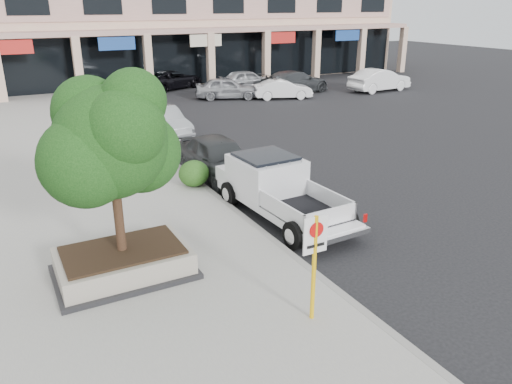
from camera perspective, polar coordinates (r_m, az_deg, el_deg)
ground at (r=14.21m, az=8.71°, el=-5.65°), size 120.00×120.00×0.00m
sidewalk at (r=17.38m, az=-18.58°, el=-1.23°), size 8.00×52.00×0.15m
curb at (r=18.33m, az=-6.44°, el=0.90°), size 0.20×52.00×0.15m
strip_mall at (r=46.79m, az=-8.83°, el=18.68°), size 40.55×12.43×9.50m
planter at (r=12.43m, az=-14.90°, el=-7.76°), size 3.20×2.20×0.68m
planter_tree at (r=11.53m, az=-15.78°, el=5.67°), size 2.90×2.55×4.00m
no_parking_sign at (r=9.97m, az=6.71°, el=-7.06°), size 0.55×0.09×2.30m
hedge at (r=17.81m, az=-7.11°, el=2.11°), size 1.10×0.99×0.93m
pickup_truck at (r=15.25m, az=3.18°, el=0.13°), size 2.38×5.78×1.79m
curb_car_a at (r=18.97m, az=-4.23°, el=3.94°), size 1.99×4.70×1.58m
curb_car_b at (r=25.59m, az=-10.54°, el=7.91°), size 1.76×4.45×1.44m
curb_car_c at (r=29.67m, az=-12.52°, el=9.42°), size 1.96×4.67×1.35m
curb_car_d at (r=34.88m, az=-15.20°, el=10.86°), size 2.44×5.04×1.38m
lot_car_a at (r=35.46m, az=-3.34°, el=11.78°), size 4.73×3.26×1.49m
lot_car_b at (r=35.50m, az=3.07°, el=11.66°), size 4.26×2.63×1.33m
lot_car_c at (r=37.79m, az=4.47°, el=12.43°), size 6.06×3.47×1.65m
lot_car_d at (r=40.21m, az=-9.59°, el=12.55°), size 5.65×4.20×1.43m
lot_car_e at (r=39.43m, az=-1.00°, el=12.72°), size 4.52×2.08×1.50m
lot_car_f at (r=39.75m, az=13.95°, el=12.32°), size 5.17×2.17×1.66m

